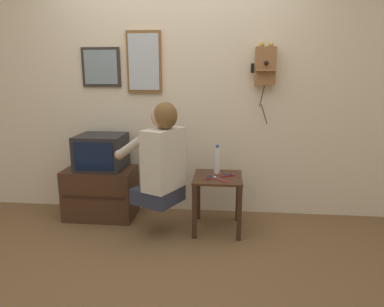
% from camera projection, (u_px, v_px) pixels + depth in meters
% --- Properties ---
extents(ground_plane, '(14.00, 14.00, 0.00)m').
position_uv_depth(ground_plane, '(158.00, 257.00, 2.77)').
color(ground_plane, brown).
extents(wall_back, '(6.80, 0.05, 2.55)m').
position_uv_depth(wall_back, '(175.00, 91.00, 3.51)').
color(wall_back, beige).
rests_on(wall_back, ground_plane).
extents(side_table, '(0.45, 0.48, 0.52)m').
position_uv_depth(side_table, '(218.00, 188.00, 3.19)').
color(side_table, '#422819').
rests_on(side_table, ground_plane).
extents(person, '(0.63, 0.58, 0.91)m').
position_uv_depth(person, '(161.00, 157.00, 3.01)').
color(person, '#2D3347').
rests_on(person, ground_plane).
extents(tv_stand, '(0.69, 0.42, 0.51)m').
position_uv_depth(tv_stand, '(101.00, 193.00, 3.52)').
color(tv_stand, '#422819').
rests_on(tv_stand, ground_plane).
extents(television, '(0.46, 0.43, 0.34)m').
position_uv_depth(television, '(101.00, 152.00, 3.43)').
color(television, '#232326').
rests_on(television, tv_stand).
extents(wall_phone_antique, '(0.23, 0.19, 0.78)m').
position_uv_depth(wall_phone_antique, '(265.00, 66.00, 3.28)').
color(wall_phone_antique, olive).
extents(framed_picture, '(0.40, 0.03, 0.39)m').
position_uv_depth(framed_picture, '(101.00, 67.00, 3.49)').
color(framed_picture, '#2D2823').
extents(wall_mirror, '(0.35, 0.03, 0.61)m').
position_uv_depth(wall_mirror, '(144.00, 62.00, 3.43)').
color(wall_mirror, brown).
extents(cell_phone_held, '(0.07, 0.13, 0.01)m').
position_uv_depth(cell_phone_held, '(209.00, 177.00, 3.12)').
color(cell_phone_held, maroon).
rests_on(cell_phone_held, side_table).
extents(cell_phone_spare, '(0.14, 0.11, 0.01)m').
position_uv_depth(cell_phone_spare, '(228.00, 175.00, 3.18)').
color(cell_phone_spare, maroon).
rests_on(cell_phone_spare, side_table).
extents(water_bottle, '(0.06, 0.06, 0.27)m').
position_uv_depth(water_bottle, '(217.00, 160.00, 3.24)').
color(water_bottle, silver).
rests_on(water_bottle, side_table).
extents(toothbrush, '(0.15, 0.13, 0.02)m').
position_uv_depth(toothbrush, '(220.00, 180.00, 3.04)').
color(toothbrush, '#D83F4C').
rests_on(toothbrush, side_table).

